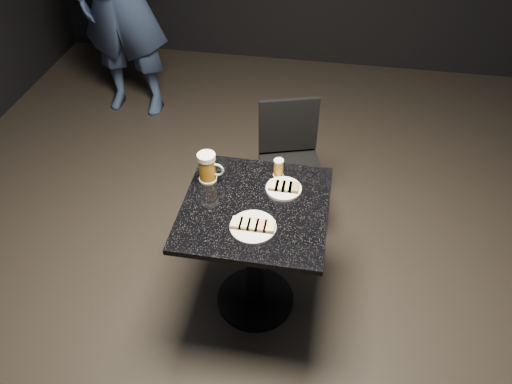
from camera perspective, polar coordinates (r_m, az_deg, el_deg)
floor at (r=2.95m, az=-0.07°, el=-12.22°), size 6.00×6.00×0.00m
plate_large at (r=2.27m, az=-0.34°, el=-4.03°), size 0.21×0.21×0.01m
plate_small at (r=2.47m, az=3.18°, el=0.37°), size 0.18×0.18×0.01m
table at (r=2.56m, az=-0.08°, el=-5.51°), size 0.70×0.70×0.75m
beer_mug at (r=2.49m, az=-5.55°, el=2.83°), size 0.13×0.09×0.16m
beer_tumbler at (r=2.53m, az=2.59°, el=2.78°), size 0.05×0.05×0.10m
chair at (r=3.08m, az=3.95°, el=3.81°), size 0.46×0.46×0.85m
canapes_on_plate_large at (r=2.26m, az=-0.34°, el=-3.75°), size 0.20×0.07×0.02m
canapes_on_plate_small at (r=2.46m, az=3.19°, el=0.66°), size 0.15×0.07×0.02m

